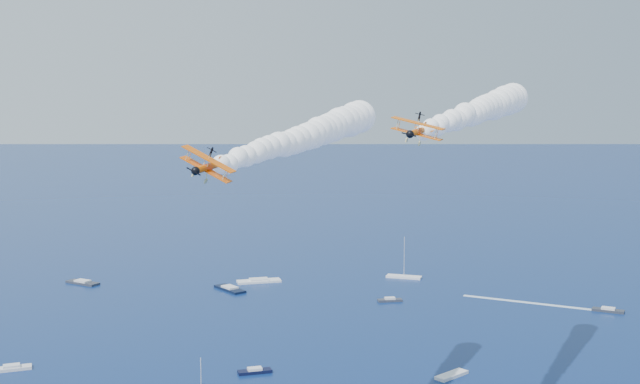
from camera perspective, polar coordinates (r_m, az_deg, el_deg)
name	(u,v)px	position (r m, az deg, el deg)	size (l,w,h in m)	color
biplane_lead	(418,132)	(119.99, 6.82, 4.19)	(7.09, 7.96, 4.79)	#F86505
biplane_trail	(207,167)	(104.02, -7.86, 1.73)	(6.72, 7.54, 4.54)	#F45D05
smoke_trail_lead	(476,112)	(148.74, 10.85, 5.53)	(50.12, 38.82, 10.90)	white
smoke_trail_trail	(302,137)	(130.93, -1.25, 3.86)	(47.29, 42.33, 10.90)	white
spectator_boats	(169,344)	(208.72, -10.48, -10.39)	(241.82, 163.99, 0.70)	black
boat_wakes	(115,370)	(193.82, -14.10, -11.95)	(213.93, 187.93, 0.04)	white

